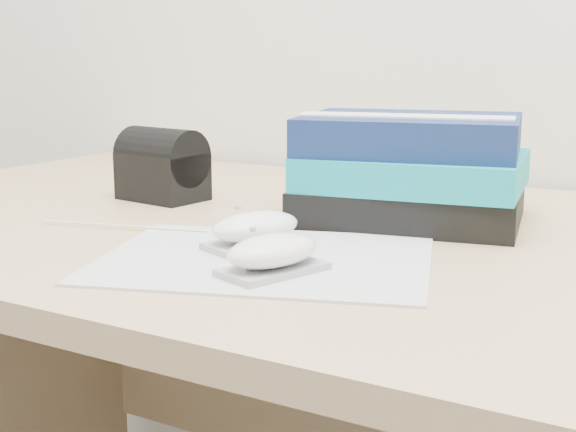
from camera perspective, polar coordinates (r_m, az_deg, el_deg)
The scene contains 7 objects.
desk at distance 1.06m, azimuth 8.39°, elevation -12.99°, with size 1.60×0.80×0.73m.
mousepad at distance 0.81m, azimuth -1.61°, elevation -3.06°, with size 0.33×0.25×0.00m, color #9D9CA5.
mouse_rear at distance 0.84m, azimuth -2.34°, elevation -0.97°, with size 0.09×0.12×0.04m.
mouse_front at distance 0.75m, azimuth -1.08°, elevation -2.72°, with size 0.08×0.11×0.04m.
usb_cable at distance 0.96m, azimuth -11.61°, elevation -0.69°, with size 0.00×0.00×0.21m, color white.
book_stack at distance 1.00m, azimuth 8.78°, elevation 3.32°, with size 0.30×0.26×0.13m.
pouch at distance 1.14m, azimuth -8.93°, elevation 3.58°, with size 0.12×0.09×0.10m.
Camera 1 is at (0.35, 0.74, 0.94)m, focal length 50.00 mm.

